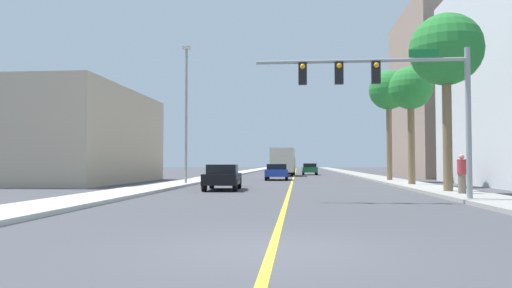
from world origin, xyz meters
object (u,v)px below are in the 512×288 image
at_px(palm_near, 446,52).
at_px(pedestrian, 462,174).
at_px(car_green, 310,169).
at_px(car_red, 284,168).
at_px(traffic_signal_mast, 393,87).
at_px(palm_mid, 411,90).
at_px(palm_far, 389,92).
at_px(car_blue, 277,172).
at_px(delivery_truck, 283,161).
at_px(car_black, 223,177).
at_px(street_lamp, 186,108).

height_order(palm_near, pedestrian, palm_near).
bearing_deg(car_green, car_red, 131.92).
distance_m(traffic_signal_mast, car_red, 42.95).
height_order(palm_mid, palm_far, palm_far).
bearing_deg(car_blue, delivery_truck, 88.51).
xyz_separation_m(car_green, pedestrian, (5.57, -36.10, 0.26)).
xyz_separation_m(palm_near, palm_far, (0.01, 14.05, 0.22)).
bearing_deg(palm_mid, palm_far, 90.03).
bearing_deg(palm_far, car_green, 105.28).
bearing_deg(traffic_signal_mast, car_green, 93.15).
distance_m(traffic_signal_mast, delivery_truck, 34.49).
bearing_deg(palm_far, car_red, 110.11).
bearing_deg(palm_mid, car_blue, 130.68).
bearing_deg(traffic_signal_mast, car_red, 97.10).
relative_size(car_blue, pedestrian, 2.74).
height_order(palm_far, car_blue, palm_far).
relative_size(car_black, pedestrian, 2.42).
relative_size(car_red, car_green, 1.18).
height_order(car_blue, pedestrian, pedestrian).
xyz_separation_m(palm_mid, palm_far, (-0.00, 7.02, 0.97)).
height_order(traffic_signal_mast, pedestrian, traffic_signal_mast).
distance_m(palm_far, pedestrian, 16.88).
relative_size(palm_near, car_green, 2.11).
height_order(car_red, delivery_truck, delivery_truck).
xyz_separation_m(palm_far, delivery_truck, (-8.56, 15.25, -5.27)).
bearing_deg(traffic_signal_mast, palm_mid, 73.85).
bearing_deg(car_blue, street_lamp, -120.15).
bearing_deg(delivery_truck, street_lamp, -102.75).
bearing_deg(car_red, traffic_signal_mast, -80.13).
xyz_separation_m(palm_near, palm_mid, (0.01, 7.03, -0.75)).
bearing_deg(street_lamp, palm_near, -27.68).
bearing_deg(traffic_signal_mast, car_blue, 103.66).
relative_size(palm_far, car_black, 2.07).
height_order(delivery_truck, pedestrian, delivery_truck).
height_order(palm_far, car_green, palm_far).
height_order(car_red, pedestrian, pedestrian).
xyz_separation_m(palm_mid, car_green, (-5.55, 27.31, -5.19)).
bearing_deg(delivery_truck, car_black, -93.41).
height_order(traffic_signal_mast, street_lamp, street_lamp).
bearing_deg(pedestrian, car_black, -18.33).
distance_m(street_lamp, palm_near, 16.08).
height_order(street_lamp, car_red, street_lamp).
distance_m(street_lamp, car_green, 28.58).
distance_m(street_lamp, car_black, 7.44).
distance_m(car_red, car_blue, 20.61).
bearing_deg(pedestrian, delivery_truck, -72.39).
height_order(traffic_signal_mast, car_black, traffic_signal_mast).
bearing_deg(pedestrian, palm_far, -87.76).
xyz_separation_m(palm_far, car_black, (-10.95, -11.71, -6.18)).
relative_size(street_lamp, car_red, 1.91).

